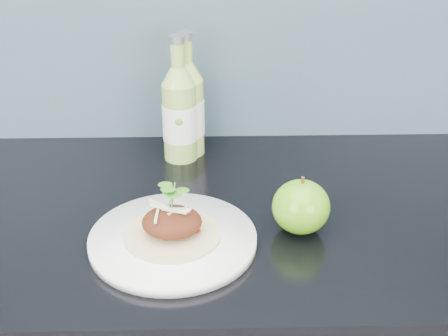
{
  "coord_description": "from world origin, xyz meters",
  "views": [
    {
      "loc": [
        0.01,
        0.8,
        1.45
      ],
      "look_at": [
        0.03,
        1.65,
        1.0
      ],
      "focal_mm": 50.0,
      "sensor_mm": 36.0,
      "label": 1
    }
  ],
  "objects_px": {
    "cider_bottle_left": "(180,114)",
    "cider_bottle_right": "(187,109)",
    "green_apple": "(301,207)",
    "dinner_plate": "(173,240)"
  },
  "relations": [
    {
      "from": "cider_bottle_left",
      "to": "cider_bottle_right",
      "type": "distance_m",
      "value": 0.03
    },
    {
      "from": "green_apple",
      "to": "cider_bottle_left",
      "type": "height_order",
      "value": "cider_bottle_left"
    },
    {
      "from": "dinner_plate",
      "to": "green_apple",
      "type": "bearing_deg",
      "value": 9.95
    },
    {
      "from": "dinner_plate",
      "to": "green_apple",
      "type": "distance_m",
      "value": 0.21
    },
    {
      "from": "dinner_plate",
      "to": "cider_bottle_right",
      "type": "distance_m",
      "value": 0.33
    },
    {
      "from": "cider_bottle_left",
      "to": "dinner_plate",
      "type": "bearing_deg",
      "value": -68.19
    },
    {
      "from": "dinner_plate",
      "to": "green_apple",
      "type": "height_order",
      "value": "green_apple"
    },
    {
      "from": "green_apple",
      "to": "dinner_plate",
      "type": "bearing_deg",
      "value": -170.05
    },
    {
      "from": "green_apple",
      "to": "cider_bottle_right",
      "type": "xyz_separation_m",
      "value": [
        -0.18,
        0.28,
        0.05
      ]
    },
    {
      "from": "cider_bottle_left",
      "to": "cider_bottle_right",
      "type": "bearing_deg",
      "value": 81.82
    }
  ]
}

